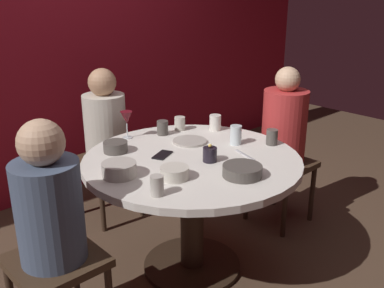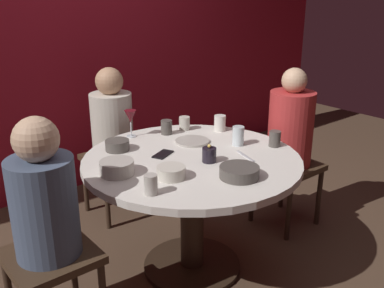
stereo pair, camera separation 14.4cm
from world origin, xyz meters
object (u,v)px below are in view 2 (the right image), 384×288
object	(u,v)px
cup_near_candle	(184,123)
cup_by_left_diner	(220,123)
cup_by_right_diner	(167,127)
cup_far_edge	(151,185)
bowl_serving_large	(171,172)
bowl_small_white	(239,172)
seated_diner_right	(290,131)
bowl_sauce_side	(117,168)
cup_center_front	(275,139)
dinner_plate	(192,141)
seated_diner_back	(112,126)
candle_holder	(209,155)
wine_glass	(130,118)
bowl_salad_center	(117,145)
cell_phone	(163,154)
dining_table	(192,184)
cup_beside_wine	(238,136)
seated_diner_left	(45,208)

from	to	relation	value
cup_near_candle	cup_by_left_diner	xyz separation A→B (m)	(0.17, -0.16, 0.01)
cup_by_right_diner	cup_far_edge	distance (m)	0.88
cup_near_candle	cup_by_right_diner	world-z (taller)	cup_by_right_diner
bowl_serving_large	bowl_small_white	bearing A→B (deg)	-38.30
seated_diner_right	bowl_sauce_side	distance (m)	1.33
bowl_sauce_side	cup_center_front	xyz separation A→B (m)	(0.95, -0.24, 0.01)
dinner_plate	seated_diner_right	bearing A→B (deg)	-15.15
cup_far_edge	dinner_plate	bearing A→B (deg)	35.74
seated_diner_back	candle_holder	xyz separation A→B (m)	(0.03, -1.03, 0.08)
seated_diner_right	bowl_small_white	size ratio (longest dim) A/B	5.63
wine_glass	bowl_salad_center	xyz separation A→B (m)	(-0.20, -0.16, -0.10)
cell_phone	cup_by_right_diner	bearing A→B (deg)	115.55
wine_glass	dinner_plate	distance (m)	0.43
dinner_plate	cup_by_right_diner	bearing A→B (deg)	96.64
bowl_salad_center	bowl_sauce_side	bearing A→B (deg)	-120.49
dining_table	wine_glass	distance (m)	0.61
candle_holder	bowl_serving_large	world-z (taller)	candle_holder
cell_phone	bowl_sauce_side	xyz separation A→B (m)	(-0.34, -0.07, 0.03)
dining_table	candle_holder	size ratio (longest dim) A/B	12.11
cup_beside_wine	seated_diner_right	bearing A→B (deg)	2.33
cup_far_edge	cup_near_candle	bearing A→B (deg)	42.54
wine_glass	cup_near_candle	size ratio (longest dim) A/B	1.94
cup_by_right_diner	cup_beside_wine	size ratio (longest dim) A/B	0.79
cup_by_right_diner	cup_beside_wine	xyz separation A→B (m)	(0.21, -0.45, 0.01)
cup_near_candle	seated_diner_right	bearing A→B (deg)	-35.38
cup_center_front	cup_beside_wine	distance (m)	0.22
bowl_salad_center	bowl_serving_large	bearing A→B (deg)	-89.11
cell_phone	cup_near_candle	xyz separation A→B (m)	(0.39, 0.29, 0.04)
cup_by_left_diner	dining_table	bearing A→B (deg)	-150.23
dinner_plate	cup_near_candle	xyz separation A→B (m)	(0.12, 0.23, 0.04)
seated_diner_left	cell_phone	size ratio (longest dim) A/B	8.14
seated_diner_back	wine_glass	size ratio (longest dim) A/B	6.40
cup_near_candle	seated_diner_back	bearing A→B (deg)	119.76
bowl_salad_center	bowl_sauce_side	xyz separation A→B (m)	(-0.18, -0.31, 0.01)
cup_by_right_diner	cup_beside_wine	distance (m)	0.50
bowl_sauce_side	cup_near_candle	size ratio (longest dim) A/B	1.97
candle_holder	bowl_sauce_side	world-z (taller)	candle_holder
seated_diner_back	bowl_serving_large	xyz separation A→B (m)	(-0.26, -1.07, 0.07)
dining_table	seated_diner_back	distance (m)	0.92
cup_near_candle	cup_beside_wine	size ratio (longest dim) A/B	0.76
cup_by_left_diner	cup_center_front	size ratio (longest dim) A/B	1.10
cup_far_edge	bowl_small_white	bearing A→B (deg)	-15.51
cell_phone	cup_by_left_diner	world-z (taller)	cup_by_left_diner
seated_diner_left	candle_holder	world-z (taller)	seated_diner_left
dinner_plate	cup_beside_wine	xyz separation A→B (m)	(0.18, -0.22, 0.05)
bowl_sauce_side	cup_beside_wine	world-z (taller)	cup_beside_wine
cup_by_left_diner	cup_far_edge	size ratio (longest dim) A/B	1.07
cup_beside_wine	bowl_serving_large	bearing A→B (deg)	-167.80
cell_phone	cup_far_edge	distance (m)	0.51
bowl_serving_large	cup_by_right_diner	size ratio (longest dim) A/B	1.58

